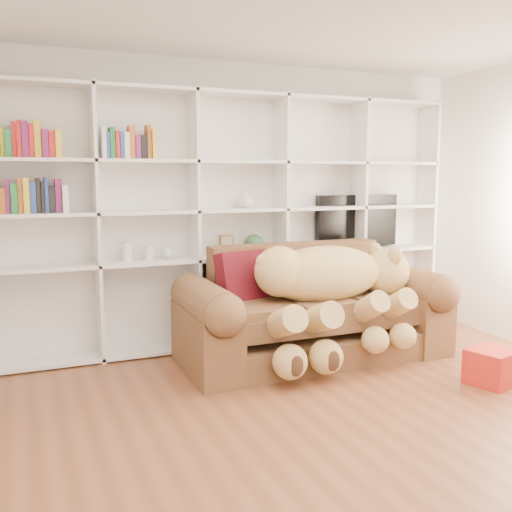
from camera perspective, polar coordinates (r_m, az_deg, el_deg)
name	(u,v)px	position (r m, az deg, el deg)	size (l,w,h in m)	color
floor	(374,442)	(3.75, 11.70, -17.76)	(5.00, 5.00, 0.00)	brown
wall_back	(232,204)	(5.62, -2.46, 5.26)	(5.00, 0.02, 2.70)	white
bookshelf	(213,209)	(5.41, -4.34, 4.67)	(4.43, 0.35, 2.40)	white
sofa	(312,316)	(5.17, 5.62, -5.96)	(2.36, 1.02, 0.99)	brown
teddy_bear	(331,286)	(4.97, 7.48, -2.98)	(1.66, 0.94, 0.96)	tan
throw_pillow	(243,278)	(4.99, -1.32, -2.19)	(0.46, 0.15, 0.46)	#500D10
gift_box	(492,367)	(4.91, 22.50, -10.18)	(0.34, 0.32, 0.27)	red
tv	(357,222)	(6.11, 10.03, 3.38)	(0.95, 0.18, 0.56)	black
picture_frame	(226,245)	(5.43, -2.99, 1.12)	(0.15, 0.03, 0.19)	brown
green_vase	(254,244)	(5.53, -0.22, 1.18)	(0.19, 0.19, 0.19)	#2B5330
figurine_tall	(127,252)	(5.19, -12.78, 0.41)	(0.09, 0.09, 0.17)	beige
figurine_short	(149,253)	(5.23, -10.65, 0.28)	(0.07, 0.07, 0.13)	beige
snow_globe	(168,253)	(5.27, -8.83, 0.31)	(0.10, 0.10, 0.10)	silver
shelf_vase	(245,199)	(5.46, -1.11, 5.70)	(0.16, 0.16, 0.17)	beige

